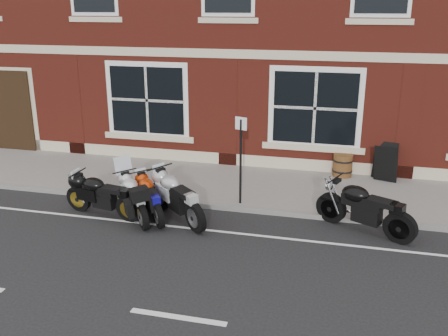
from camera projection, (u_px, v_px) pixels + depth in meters
The scene contains 11 objects.
ground at pixel (224, 236), 10.69m from camera, with size 80.00×80.00×0.00m, color black.
sidewalk at pixel (251, 186), 13.43m from camera, with size 30.00×3.00×0.12m, color slate.
kerb at pixel (238, 208), 11.98m from camera, with size 30.00×0.16×0.12m, color slate.
moto_touring_silver at pixel (135, 195), 11.52m from camera, with size 1.32×1.67×1.32m.
moto_sport_red at pixel (151, 195), 11.58m from camera, with size 1.25×1.65×0.88m.
moto_sport_black at pixel (102, 194), 11.58m from camera, with size 2.07×0.54×0.94m.
moto_sport_silver at pixel (178, 195), 11.38m from camera, with size 1.78×1.65×1.03m.
moto_naked_black at pixel (364, 206), 10.74m from camera, with size 2.12×1.19×1.04m.
a_board_sign at pixel (385, 162), 13.56m from camera, with size 0.62×0.41×1.03m, color black, non-canonical shape.
barrel_planter at pixel (343, 165), 13.97m from camera, with size 0.56×0.56×0.62m.
parking_sign at pixel (241, 154), 11.77m from camera, with size 0.29×0.11×2.13m.
Camera 1 is at (2.34, -9.40, 4.74)m, focal length 40.00 mm.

